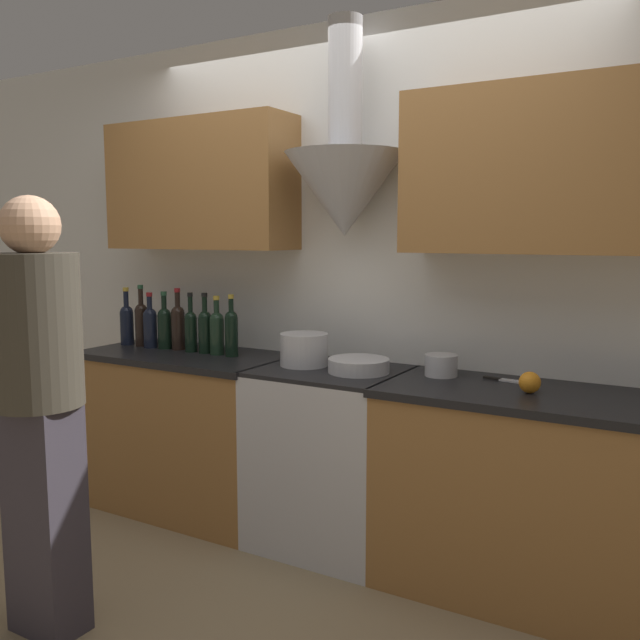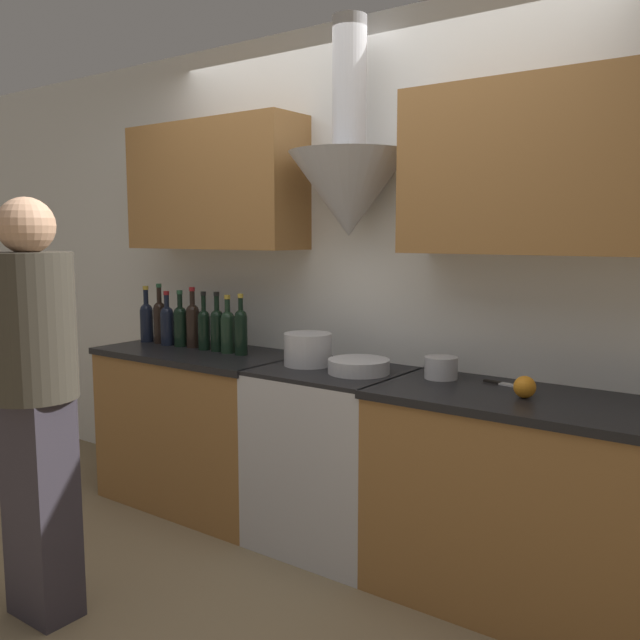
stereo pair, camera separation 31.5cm
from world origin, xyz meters
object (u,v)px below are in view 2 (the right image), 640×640
(wine_bottle_2, at_px, (167,323))
(wine_bottle_6, at_px, (217,328))
(stove_range, at_px, (332,456))
(wine_bottle_1, at_px, (160,320))
(wine_bottle_4, at_px, (193,323))
(person_foreground_left, at_px, (35,390))
(wine_bottle_5, at_px, (204,327))
(wine_bottle_0, at_px, (147,320))
(wine_bottle_8, at_px, (241,330))
(orange_fruit, at_px, (525,387))
(wine_bottle_3, at_px, (180,324))
(wine_bottle_7, at_px, (228,329))
(saucepan, at_px, (441,368))
(stock_pot, at_px, (308,349))
(mixing_bowl, at_px, (359,366))

(wine_bottle_2, bearing_deg, wine_bottle_6, 2.97)
(stove_range, bearing_deg, wine_bottle_1, 178.02)
(wine_bottle_4, height_order, person_foreground_left, person_foreground_left)
(wine_bottle_2, relative_size, wine_bottle_5, 0.97)
(wine_bottle_0, bearing_deg, wine_bottle_2, -3.86)
(wine_bottle_8, height_order, orange_fruit, wine_bottle_8)
(wine_bottle_1, bearing_deg, wine_bottle_3, -2.07)
(wine_bottle_7, distance_m, wine_bottle_8, 0.10)
(wine_bottle_0, xyz_separation_m, saucepan, (1.92, 0.08, -0.08))
(person_foreground_left, bearing_deg, wine_bottle_8, 92.17)
(wine_bottle_1, height_order, person_foreground_left, person_foreground_left)
(wine_bottle_3, height_order, stock_pot, wine_bottle_3)
(wine_bottle_2, distance_m, mixing_bowl, 1.36)
(stock_pot, relative_size, saucepan, 1.59)
(wine_bottle_2, xyz_separation_m, wine_bottle_6, (0.39, 0.02, 0.00))
(orange_fruit, height_order, saucepan, saucepan)
(stock_pot, xyz_separation_m, orange_fruit, (1.11, -0.04, -0.04))
(stock_pot, xyz_separation_m, person_foreground_left, (-0.42, -1.21, -0.03))
(stove_range, height_order, wine_bottle_5, wine_bottle_5)
(wine_bottle_5, relative_size, wine_bottle_7, 1.03)
(wine_bottle_0, xyz_separation_m, orange_fruit, (2.35, -0.06, -0.09))
(wine_bottle_1, height_order, wine_bottle_2, wine_bottle_1)
(wine_bottle_4, height_order, wine_bottle_7, wine_bottle_4)
(wine_bottle_2, bearing_deg, wine_bottle_5, 2.02)
(wine_bottle_5, relative_size, wine_bottle_6, 0.99)
(stove_range, relative_size, wine_bottle_0, 2.61)
(wine_bottle_1, bearing_deg, wine_bottle_4, 1.51)
(wine_bottle_2, distance_m, stock_pot, 1.05)
(wine_bottle_4, xyz_separation_m, orange_fruit, (1.97, -0.08, -0.10))
(wine_bottle_5, bearing_deg, wine_bottle_2, -177.98)
(stove_range, distance_m, wine_bottle_3, 1.24)
(wine_bottle_0, relative_size, wine_bottle_1, 0.95)
(wine_bottle_7, bearing_deg, wine_bottle_6, 176.70)
(wine_bottle_4, bearing_deg, mixing_bowl, -2.84)
(wine_bottle_3, xyz_separation_m, wine_bottle_6, (0.29, 0.01, 0.00))
(wine_bottle_4, relative_size, orange_fruit, 3.92)
(wine_bottle_3, bearing_deg, wine_bottle_5, -1.31)
(mixing_bowl, relative_size, person_foreground_left, 0.17)
(stock_pot, bearing_deg, saucepan, 8.76)
(wine_bottle_3, height_order, mixing_bowl, wine_bottle_3)
(stove_range, distance_m, stock_pot, 0.54)
(person_foreground_left, bearing_deg, orange_fruit, 37.53)
(wine_bottle_2, xyz_separation_m, orange_fruit, (2.15, -0.05, -0.09))
(wine_bottle_3, relative_size, mixing_bowl, 1.13)
(stove_range, bearing_deg, wine_bottle_0, 178.51)
(stove_range, distance_m, wine_bottle_4, 1.17)
(wine_bottle_8, xyz_separation_m, mixing_bowl, (0.78, -0.04, -0.10))
(wine_bottle_0, distance_m, wine_bottle_7, 0.67)
(wine_bottle_0, distance_m, wine_bottle_3, 0.30)
(orange_fruit, bearing_deg, person_foreground_left, -142.47)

